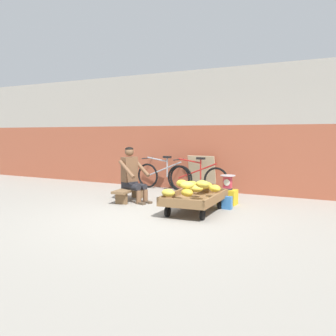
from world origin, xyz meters
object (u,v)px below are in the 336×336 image
Objects in this scene: bicycle_far_left at (197,178)px; shopping_bag at (227,203)px; plastic_crate at (227,197)px; weighing_scale at (228,182)px; low_bench at (130,191)px; sign_board at (202,173)px; banana_cart at (195,199)px; vendor_seated at (132,174)px; bicycle_near_left at (164,176)px.

bicycle_far_left is 6.91× the size of shopping_bag.
plastic_crate is 1.20× the size of weighing_scale.
plastic_crate is 0.30m from weighing_scale.
low_bench is 2.11m from shopping_bag.
low_bench is 2.15m from sign_board.
bicycle_far_left is (-1.15, 1.09, -0.10)m from weighing_scale.
weighing_scale is at bearing 74.87° from banana_cart.
bicycle_far_left reaches higher than weighing_scale.
banana_cart is at bearing -126.10° from shopping_bag.
sign_board reaches higher than bicycle_far_left.
plastic_crate is at bearing 16.63° from low_bench.
bicycle_far_left reaches higher than shopping_bag.
shopping_bag is (2.02, 0.18, -0.45)m from vendor_seated.
bicycle_far_left is (0.73, 1.70, -0.21)m from vendor_seated.
vendor_seated is 2.02m from plastic_crate.
banana_cart is at bearing -70.08° from sign_board.
low_bench is (-1.69, 0.41, -0.04)m from banana_cart.
bicycle_far_left is at bearing 130.31° from shopping_bag.
sign_board is at bearing 13.14° from bicycle_near_left.
vendor_seated reaches higher than plastic_crate.
sign_board reaches higher than banana_cart.
banana_cart is 1.04m from plastic_crate.
bicycle_near_left is at bearing 97.08° from vendor_seated.
banana_cart is 1.74m from low_bench.
bicycle_far_left is 2.01m from shopping_bag.
bicycle_near_left is 1.00× the size of bicycle_far_left.
shopping_bag is (0.14, -0.43, -0.33)m from weighing_scale.
low_bench is 1.28× the size of sign_board.
weighing_scale is (0.27, 1.00, 0.21)m from banana_cart.
banana_cart reaches higher than low_bench.
banana_cart is at bearing -13.68° from low_bench.
low_bench is at bearing 166.32° from banana_cart.
vendor_seated is 0.69× the size of bicycle_near_left.
sign_board is at bearing 125.00° from shopping_bag.
bicycle_far_left reaches higher than low_bench.
bicycle_near_left is 2.76m from shopping_bag.
vendor_seated is at bearing -161.99° from weighing_scale.
plastic_crate reaches higher than low_bench.
bicycle_far_left is at bearing -4.70° from bicycle_near_left.
plastic_crate is (1.96, 0.59, -0.05)m from low_bench.
sign_board is (0.74, 2.00, -0.13)m from vendor_seated.
vendor_seated is 2.08m from shopping_bag.
vendor_seated is at bearing -174.96° from shopping_bag.
low_bench is 4.72× the size of shopping_bag.
sign_board is (0.01, 0.30, 0.09)m from bicycle_far_left.
banana_cart reaches higher than plastic_crate.
low_bench is at bearing -85.54° from bicycle_near_left.
plastic_crate is 1.50× the size of shopping_bag.
low_bench is 0.68× the size of bicycle_near_left.
bicycle_near_left reaches higher than banana_cart.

